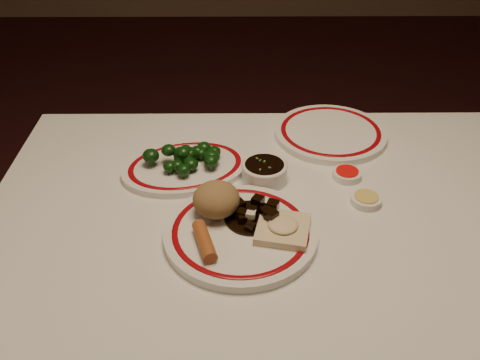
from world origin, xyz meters
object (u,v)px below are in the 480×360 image
(spring_roll, at_px, (204,241))
(stirfry_heap, at_px, (255,214))
(dining_table, at_px, (275,254))
(fried_wonton, at_px, (283,228))
(soy_bowl, at_px, (264,172))
(main_plate, at_px, (241,233))
(rice_mound, at_px, (216,199))
(broccoli_pile, at_px, (187,156))
(broccoli_plate, at_px, (185,167))

(spring_roll, relative_size, stirfry_heap, 0.89)
(dining_table, distance_m, fried_wonton, 0.13)
(stirfry_heap, bearing_deg, spring_roll, -139.79)
(soy_bowl, bearing_deg, dining_table, -81.91)
(stirfry_heap, bearing_deg, main_plate, -129.51)
(rice_mound, relative_size, broccoli_pile, 0.53)
(main_plate, distance_m, broccoli_plate, 0.26)
(main_plate, relative_size, spring_roll, 3.37)
(broccoli_plate, bearing_deg, rice_mound, -66.68)
(dining_table, relative_size, stirfry_heap, 11.03)
(broccoli_plate, relative_size, soy_bowl, 3.40)
(main_plate, relative_size, soy_bowl, 3.29)
(fried_wonton, bearing_deg, spring_roll, -165.02)
(broccoli_pile, distance_m, soy_bowl, 0.18)
(rice_mound, xyz_separation_m, stirfry_heap, (0.08, -0.02, -0.02))
(broccoli_plate, xyz_separation_m, soy_bowl, (0.18, -0.04, 0.01))
(main_plate, bearing_deg, broccoli_pile, 116.92)
(broccoli_plate, relative_size, broccoli_pile, 1.93)
(dining_table, height_order, rice_mound, rice_mound)
(rice_mound, distance_m, broccoli_plate, 0.20)
(main_plate, height_order, fried_wonton, fried_wonton)
(main_plate, relative_size, broccoli_pile, 1.87)
(stirfry_heap, xyz_separation_m, broccoli_pile, (-0.15, 0.19, 0.01))
(main_plate, distance_m, broccoli_pile, 0.26)
(spring_roll, bearing_deg, broccoli_pile, 84.49)
(stirfry_heap, height_order, broccoli_plate, stirfry_heap)
(stirfry_heap, distance_m, broccoli_plate, 0.25)
(rice_mound, xyz_separation_m, broccoli_plate, (-0.08, 0.18, -0.04))
(soy_bowl, bearing_deg, stirfry_heap, -99.21)
(spring_roll, distance_m, broccoli_pile, 0.28)
(rice_mound, xyz_separation_m, spring_roll, (-0.02, -0.10, -0.02))
(dining_table, height_order, broccoli_plate, broccoli_plate)
(dining_table, relative_size, soy_bowl, 12.10)
(stirfry_heap, relative_size, broccoli_plate, 0.32)
(main_plate, bearing_deg, spring_roll, -145.53)
(dining_table, bearing_deg, main_plate, -146.38)
(stirfry_heap, bearing_deg, soy_bowl, 80.79)
(dining_table, distance_m, broccoli_plate, 0.28)
(stirfry_heap, bearing_deg, rice_mound, 166.25)
(spring_roll, xyz_separation_m, fried_wonton, (0.15, 0.04, -0.00))
(broccoli_plate, height_order, soy_bowl, soy_bowl)
(main_plate, xyz_separation_m, fried_wonton, (0.08, -0.01, 0.02))
(broccoli_plate, bearing_deg, main_plate, -61.85)
(dining_table, height_order, broccoli_pile, broccoli_pile)
(fried_wonton, bearing_deg, main_plate, 175.45)
(broccoli_pile, height_order, soy_bowl, broccoli_pile)
(fried_wonton, bearing_deg, broccoli_plate, 130.68)
(fried_wonton, distance_m, soy_bowl, 0.20)
(rice_mound, bearing_deg, stirfry_heap, -13.75)
(fried_wonton, height_order, stirfry_heap, stirfry_heap)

